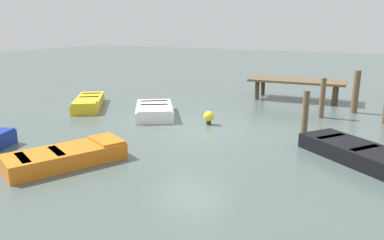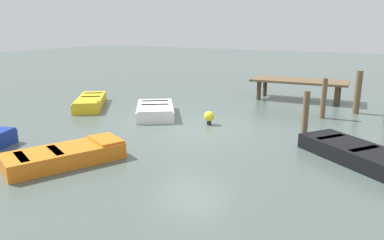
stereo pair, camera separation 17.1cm
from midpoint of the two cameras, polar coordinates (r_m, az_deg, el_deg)
ground_plane at (r=12.22m, az=0.40°, el=-1.59°), size 80.00×80.00×0.00m
dock_segment at (r=17.69m, az=16.45°, el=5.55°), size 4.37×1.93×0.95m
rowboat_white at (r=14.18m, az=-5.37°, el=1.51°), size 2.60×2.91×0.46m
rowboat_orange at (r=9.78m, az=-18.47°, el=-5.16°), size 2.20×3.06×0.46m
rowboat_black at (r=10.05m, az=26.88°, el=-5.50°), size 4.00×3.32×0.46m
rowboat_yellow at (r=16.25m, az=-15.15°, el=2.73°), size 2.66×3.10×0.46m
mooring_piling_mid_right at (r=14.52m, az=19.98°, el=3.16°), size 0.20×0.20×1.50m
mooring_piling_far_right at (r=12.10m, az=17.51°, el=1.02°), size 0.20×0.20×1.41m
mooring_piling_far_left at (r=15.81m, az=24.50°, el=3.92°), size 0.25×0.25×1.68m
marker_buoy at (r=12.84m, az=3.03°, el=0.51°), size 0.36×0.36×0.48m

